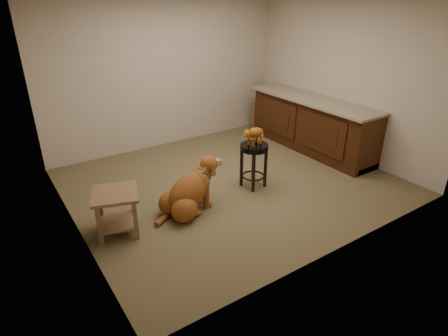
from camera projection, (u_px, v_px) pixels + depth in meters
floor at (231, 182)px, 5.65m from camera, size 4.50×4.00×0.01m
room_shell at (232, 69)px, 4.93m from camera, size 4.54×4.04×2.62m
cabinet_run at (311, 126)px, 6.66m from camera, size 0.70×2.56×0.94m
padded_stool at (254, 157)px, 5.33m from camera, size 0.40×0.40×0.66m
wood_stool at (264, 115)px, 7.56m from camera, size 0.44×0.44×0.66m
side_table at (116, 206)px, 4.32m from camera, size 0.65×0.65×0.53m
golden_retriever at (189, 193)px, 4.78m from camera, size 1.12×0.61×0.72m
tabby_kitten at (254, 134)px, 5.18m from camera, size 0.47×0.22×0.30m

